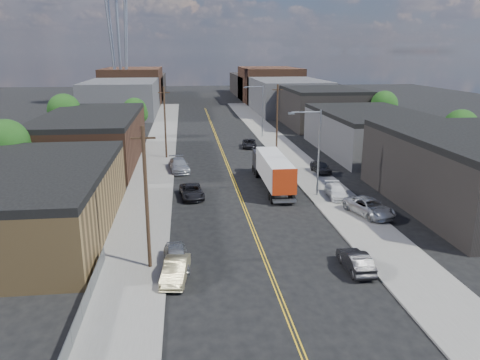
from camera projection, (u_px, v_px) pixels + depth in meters
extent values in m
plane|color=black|center=(217.00, 138.00, 81.43)|extent=(260.00, 260.00, 0.00)
cube|color=gold|center=(224.00, 157.00, 67.07)|extent=(0.32, 120.00, 0.01)
cube|color=slate|center=(157.00, 158.00, 65.97)|extent=(5.00, 140.00, 0.15)
cube|color=slate|center=(289.00, 155.00, 68.13)|extent=(5.00, 140.00, 0.15)
cube|color=brown|center=(35.00, 204.00, 38.51)|extent=(12.00, 22.00, 5.00)
cube|color=black|center=(31.00, 171.00, 37.77)|extent=(12.00, 22.00, 0.60)
cube|color=#44291B|center=(92.00, 140.00, 63.27)|extent=(12.00, 26.00, 6.00)
cube|color=black|center=(90.00, 116.00, 62.39)|extent=(12.00, 26.00, 0.60)
cube|color=black|center=(475.00, 174.00, 44.78)|extent=(14.00, 22.00, 6.50)
cube|color=black|center=(480.00, 138.00, 43.84)|extent=(14.00, 22.00, 0.60)
cube|color=navy|center=(408.00, 173.00, 43.91)|extent=(0.30, 20.00, 0.80)
cube|color=#38383A|center=(370.00, 134.00, 69.80)|extent=(14.00, 24.00, 5.50)
cube|color=black|center=(372.00, 113.00, 68.99)|extent=(14.00, 24.00, 0.60)
cube|color=black|center=(321.00, 108.00, 94.50)|extent=(14.00, 22.00, 7.00)
cube|color=black|center=(322.00, 89.00, 93.49)|extent=(14.00, 22.00, 0.60)
cube|color=#38383A|center=(123.00, 97.00, 111.60)|extent=(16.00, 30.00, 8.00)
cube|color=#38383A|center=(287.00, 96.00, 116.15)|extent=(16.00, 30.00, 8.00)
cube|color=#44291B|center=(133.00, 86.00, 135.27)|extent=(16.00, 26.00, 10.00)
cube|color=#44291B|center=(269.00, 85.00, 139.82)|extent=(16.00, 26.00, 10.00)
cube|color=black|center=(140.00, 86.00, 154.82)|extent=(16.00, 40.00, 7.00)
cube|color=black|center=(259.00, 85.00, 159.37)|extent=(16.00, 40.00, 7.00)
cylinder|color=gray|center=(119.00, 50.00, 122.82)|extent=(0.80, 0.80, 30.00)
cylinder|color=gray|center=(111.00, 50.00, 120.93)|extent=(1.94, 1.94, 29.98)
cylinder|color=gray|center=(125.00, 50.00, 121.33)|extent=(1.94, 1.94, 29.98)
cylinder|color=gray|center=(113.00, 50.00, 124.30)|extent=(1.94, 1.94, 29.98)
cylinder|color=gray|center=(127.00, 50.00, 124.70)|extent=(1.94, 1.94, 29.98)
cylinder|color=gray|center=(319.00, 154.00, 47.64)|extent=(0.18, 0.18, 9.00)
cylinder|color=gray|center=(306.00, 112.00, 46.33)|extent=(3.00, 0.12, 0.12)
cube|color=gray|center=(291.00, 113.00, 46.18)|extent=(0.60, 0.25, 0.18)
cylinder|color=gray|center=(263.00, 112.00, 81.15)|extent=(0.18, 0.18, 9.00)
cylinder|color=gray|center=(254.00, 87.00, 79.84)|extent=(3.00, 0.12, 0.12)
cube|color=gray|center=(245.00, 87.00, 79.69)|extent=(0.60, 0.25, 0.18)
cylinder|color=black|center=(147.00, 200.00, 31.30)|extent=(0.26, 0.26, 10.00)
cube|color=black|center=(143.00, 138.00, 30.19)|extent=(1.60, 0.12, 0.12)
cylinder|color=black|center=(165.00, 123.00, 64.81)|extent=(0.26, 0.26, 10.00)
cube|color=black|center=(164.00, 93.00, 63.70)|extent=(1.60, 0.12, 0.12)
cylinder|color=black|center=(277.00, 118.00, 69.55)|extent=(0.26, 0.26, 10.00)
cube|color=black|center=(278.00, 90.00, 68.44)|extent=(1.60, 0.12, 0.12)
cube|color=slate|center=(82.00, 313.00, 25.87)|extent=(0.02, 16.00, 1.20)
cube|color=slate|center=(81.00, 304.00, 25.72)|extent=(0.05, 16.00, 0.05)
cylinder|color=black|center=(10.00, 174.00, 49.42)|extent=(0.36, 0.36, 4.25)
sphere|color=#153A0F|center=(6.00, 142.00, 48.51)|extent=(4.76, 4.76, 4.76)
sphere|color=#153A0F|center=(14.00, 149.00, 49.10)|extent=(3.74, 3.74, 3.74)
sphere|color=#153A0F|center=(0.00, 149.00, 48.23)|extent=(3.40, 3.40, 3.40)
cylinder|color=black|center=(66.00, 133.00, 73.32)|extent=(0.36, 0.36, 4.50)
sphere|color=#153A0F|center=(64.00, 110.00, 72.36)|extent=(5.04, 5.04, 5.04)
sphere|color=#153A0F|center=(69.00, 116.00, 72.96)|extent=(3.96, 3.96, 3.96)
sphere|color=#153A0F|center=(61.00, 114.00, 72.09)|extent=(3.60, 3.60, 3.60)
cylinder|color=black|center=(136.00, 127.00, 81.26)|extent=(0.36, 0.36, 3.75)
sphere|color=#153A0F|center=(135.00, 110.00, 80.46)|extent=(4.20, 4.20, 4.20)
sphere|color=#153A0F|center=(139.00, 114.00, 81.02)|extent=(3.30, 3.30, 3.30)
sphere|color=#153A0F|center=(132.00, 113.00, 80.16)|extent=(3.00, 3.00, 3.00)
cylinder|color=black|center=(458.00, 151.00, 61.34)|extent=(0.36, 0.36, 4.00)
sphere|color=#153A0F|center=(461.00, 127.00, 60.49)|extent=(4.48, 4.48, 4.48)
sphere|color=#153A0F|center=(463.00, 132.00, 61.06)|extent=(3.52, 3.52, 3.52)
sphere|color=#153A0F|center=(458.00, 132.00, 60.20)|extent=(3.20, 3.20, 3.20)
cylinder|color=black|center=(383.00, 123.00, 84.28)|extent=(0.36, 0.36, 4.25)
sphere|color=#153A0F|center=(384.00, 104.00, 83.38)|extent=(4.76, 4.76, 4.76)
sphere|color=#153A0F|center=(386.00, 109.00, 83.96)|extent=(3.74, 3.74, 3.74)
sphere|color=#153A0F|center=(382.00, 108.00, 83.10)|extent=(3.40, 3.40, 3.40)
cube|color=silver|center=(274.00, 168.00, 50.46)|extent=(2.53, 11.12, 2.59)
cube|color=#9E280C|center=(285.00, 182.00, 45.15)|extent=(2.42, 0.15, 2.61)
cube|color=gray|center=(284.00, 201.00, 45.66)|extent=(2.29, 0.63, 0.25)
cube|color=black|center=(263.00, 163.00, 57.27)|extent=(2.34, 2.98, 2.87)
cylinder|color=black|center=(281.00, 197.00, 47.01)|extent=(2.41, 0.95, 0.92)
cylinder|color=black|center=(263.00, 170.00, 57.53)|extent=(2.32, 0.95, 0.92)
imported|color=gray|center=(176.00, 257.00, 32.64)|extent=(1.97, 4.39, 1.46)
imported|color=#8E835C|center=(176.00, 270.00, 30.74)|extent=(2.05, 4.42, 1.40)
imported|color=black|center=(192.00, 192.00, 48.13)|extent=(2.72, 5.07, 1.35)
imported|color=#ACAEB2|center=(179.00, 165.00, 58.79)|extent=(2.97, 5.76, 1.60)
imported|color=black|center=(356.00, 261.00, 32.14)|extent=(1.49, 4.22, 1.39)
imported|color=#B1B3B6|center=(369.00, 207.00, 42.62)|extent=(3.97, 5.90, 1.50)
imported|color=white|center=(336.00, 191.00, 47.87)|extent=(2.09, 4.50, 1.27)
imported|color=black|center=(321.00, 167.00, 57.56)|extent=(1.97, 4.32, 1.44)
imported|color=black|center=(249.00, 144.00, 73.45)|extent=(2.58, 4.78, 1.27)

